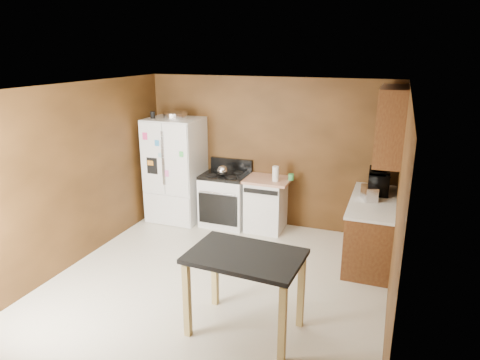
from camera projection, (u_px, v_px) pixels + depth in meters
The scene contains 18 objects.
floor at pixel (215, 285), 5.53m from camera, with size 4.50×4.50×0.00m, color silver.
ceiling at pixel (211, 88), 4.80m from camera, with size 4.50×4.50×0.00m, color white.
wall_back at pixel (267, 153), 7.18m from camera, with size 4.20×4.20×0.00m, color brown.
wall_front at pixel (90, 286), 3.15m from camera, with size 4.20×4.20×0.00m, color brown.
wall_left at pixel (73, 176), 5.87m from camera, with size 4.50×4.50×0.00m, color brown.
wall_right at pixel (397, 216), 4.47m from camera, with size 4.50×4.50×0.00m, color brown.
roasting_pan at pixel (175, 115), 7.19m from camera, with size 0.41×0.41×0.10m, color silver.
pen_cup at pixel (153, 115), 7.18m from camera, with size 0.08×0.08×0.11m, color black.
kettle at pixel (222, 171), 7.09m from camera, with size 0.17×0.17×0.17m, color silver.
paper_towel at pixel (276, 174), 6.82m from camera, with size 0.10×0.10×0.24m, color white.
green_canister at pixel (291, 177), 6.90m from camera, with size 0.09×0.09×0.10m, color #3C9C51.
toaster at pixel (369, 193), 5.95m from camera, with size 0.17×0.28×0.20m, color silver.
microwave at pixel (379, 182), 6.27m from camera, with size 0.54×0.37×0.30m, color black.
refrigerator at pixel (176, 170), 7.46m from camera, with size 0.90×0.80×1.80m.
gas_range at pixel (225, 199), 7.34m from camera, with size 0.76×0.68×1.10m.
dishwasher at pixel (266, 204), 7.12m from camera, with size 0.78×0.63×0.89m.
right_cabinets at pixel (377, 199), 5.98m from camera, with size 0.63×1.58×2.45m.
island at pixel (245, 267), 4.42m from camera, with size 1.20×0.84×0.91m.
Camera 1 is at (2.00, -4.47, 2.92)m, focal length 32.00 mm.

